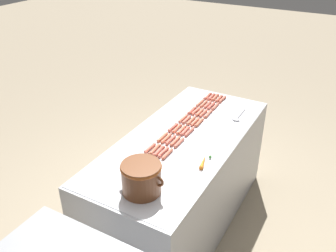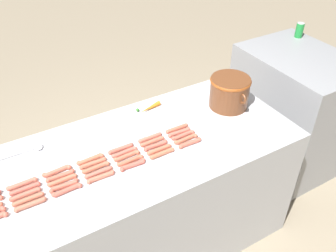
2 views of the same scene
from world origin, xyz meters
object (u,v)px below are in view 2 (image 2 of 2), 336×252
(hot_dog_1, at_px, (22,184))
(back_cabinet, at_px, (292,110))
(hot_dog_2, at_px, (57,171))
(hot_dog_27, at_px, (186,139))
(hot_dog_3, at_px, (90,159))
(hot_dog_26, at_px, (159,150))
(hot_dog_13, at_px, (179,132))
(hot_dog_15, at_px, (25,194))
(hot_dog_30, at_px, (67,190))
(hot_dog_12, at_px, (152,142))
(soda_can, at_px, (299,30))
(hot_dog_19, at_px, (156,145))
(hot_dog_34, at_px, (190,143))
(hot_dog_29, at_px, (30,204))
(hot_dog_16, at_px, (62,180))
(hot_dog_33, at_px, (162,153))
(hot_dog_20, at_px, (183,135))
(hot_dog_9, at_px, (60,176))
(hot_dog_11, at_px, (125,152))
(hot_dog_10, at_px, (93,163))
(hot_dog_5, at_px, (150,138))
(serving_spoon, at_px, (31,149))
(hot_dog_24, at_px, (99,172))
(hot_dog_25, at_px, (130,161))
(hot_dog_8, at_px, (25,189))
(hot_dog_17, at_px, (96,168))
(hot_dog_23, at_px, (64,186))
(hot_dog_18, at_px, (127,156))
(hot_dog_31, at_px, (101,177))
(hot_dog_22, at_px, (28,199))
(hot_dog_6, at_px, (177,128))
(bean_pot, at_px, (230,91))
(hot_dog_4, at_px, (121,149))

(hot_dog_1, bearing_deg, back_cabinet, 94.56)
(hot_dog_2, height_order, hot_dog_27, same)
(hot_dog_3, relative_size, hot_dog_26, 1.00)
(hot_dog_13, xyz_separation_m, hot_dog_15, (0.04, -0.93, 0.00))
(hot_dog_27, height_order, hot_dog_30, same)
(hot_dog_12, distance_m, soda_can, 1.80)
(hot_dog_19, xyz_separation_m, hot_dog_27, (0.04, 0.18, 0.00))
(hot_dog_15, height_order, hot_dog_34, same)
(hot_dog_29, bearing_deg, hot_dog_15, -175.53)
(hot_dog_13, distance_m, hot_dog_16, 0.74)
(hot_dog_13, bearing_deg, hot_dog_29, -82.70)
(hot_dog_33, bearing_deg, hot_dog_20, 112.52)
(hot_dog_9, distance_m, hot_dog_29, 0.22)
(hot_dog_11, relative_size, soda_can, 1.27)
(hot_dog_2, relative_size, hot_dog_15, 1.00)
(hot_dog_10, xyz_separation_m, hot_dog_33, (0.12, 0.37, 0.00))
(hot_dog_5, distance_m, serving_spoon, 0.70)
(hot_dog_24, relative_size, hot_dog_25, 1.00)
(hot_dog_10, xyz_separation_m, hot_dog_20, (0.04, 0.56, 0.00))
(hot_dog_8, xyz_separation_m, hot_dog_25, (0.08, 0.55, 0.00))
(hot_dog_17, xyz_separation_m, hot_dog_29, (0.08, -0.37, 0.00))
(hot_dog_9, bearing_deg, hot_dog_12, 90.54)
(hot_dog_19, bearing_deg, hot_dog_23, -85.68)
(hot_dog_30, height_order, hot_dog_33, same)
(hot_dog_18, bearing_deg, hot_dog_10, -101.70)
(hot_dog_5, xyz_separation_m, hot_dog_18, (0.08, -0.19, 0.00))
(hot_dog_16, xyz_separation_m, hot_dog_31, (0.08, 0.18, 0.00))
(hot_dog_13, bearing_deg, hot_dog_9, -89.98)
(hot_dog_29, relative_size, hot_dog_34, 1.00)
(hot_dog_9, xyz_separation_m, hot_dog_17, (0.04, 0.19, 0.00))
(hot_dog_29, xyz_separation_m, soda_can, (-0.64, 2.46, 0.16))
(hot_dog_29, height_order, hot_dog_34, same)
(hot_dog_17, relative_size, hot_dog_18, 1.00)
(hot_dog_5, height_order, hot_dog_25, same)
(hot_dog_3, bearing_deg, serving_spoon, -134.37)
(hot_dog_22, height_order, hot_dog_34, same)
(hot_dog_6, xyz_separation_m, hot_dog_10, (0.04, -0.56, 0.00))
(hot_dog_6, height_order, hot_dog_11, same)
(hot_dog_20, distance_m, bean_pot, 0.48)
(hot_dog_9, relative_size, hot_dog_30, 1.00)
(hot_dog_6, distance_m, hot_dog_19, 0.21)
(hot_dog_12, height_order, hot_dog_18, same)
(hot_dog_13, distance_m, hot_dog_20, 0.04)
(hot_dog_1, height_order, hot_dog_5, same)
(hot_dog_13, bearing_deg, hot_dog_24, -81.97)
(hot_dog_19, height_order, hot_dog_31, same)
(hot_dog_2, height_order, hot_dog_25, same)
(hot_dog_4, bearing_deg, hot_dog_1, -90.21)
(hot_dog_4, relative_size, hot_dog_29, 1.00)
(hot_dog_1, relative_size, hot_dog_34, 1.00)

